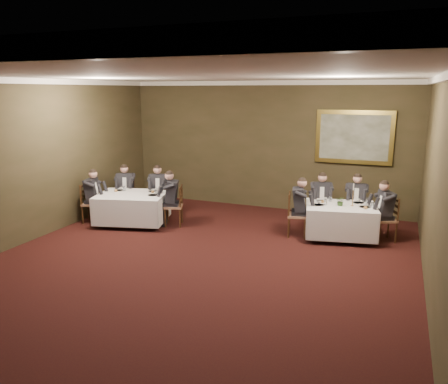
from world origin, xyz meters
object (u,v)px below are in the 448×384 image
Objects in this scene: chair_main_backleft at (320,215)px; chair_main_backright at (355,217)px; table_second at (132,206)px; chair_sec_endright at (174,214)px; chair_sec_backleft at (127,204)px; centerpiece at (341,201)px; painting at (354,137)px; diner_main_backleft at (321,207)px; chair_sec_backright at (159,205)px; chair_main_endright at (385,228)px; diner_sec_endright at (173,205)px; diner_main_endleft at (297,214)px; chair_main_endleft at (296,224)px; chair_sec_endleft at (92,211)px; candlestick at (353,197)px; diner_sec_endleft at (92,203)px; diner_sec_backleft at (126,195)px; table_main at (340,219)px; diner_main_endright at (385,218)px; diner_main_backright at (355,208)px; diner_sec_backright at (159,196)px.

chair_main_backright is (0.80, 0.17, 0.00)m from chair_main_backleft.
chair_sec_endright reaches higher than table_second.
chair_sec_backleft reaches higher than centerpiece.
painting is at bearing -81.03° from chair_main_backright.
table_second is at bearing 2.82° from diner_main_backleft.
table_second is 1.94× the size of chair_sec_backright.
table_second is at bearing 73.94° from chair_main_endright.
chair_main_endright is at bearing -101.75° from diner_sec_endright.
diner_main_backleft is 0.94m from diner_main_endleft.
chair_sec_endright is (-2.96, -0.34, 0.00)m from chair_main_endleft.
chair_main_backright is 1.10m from centerpiece.
chair_sec_endleft is at bearing 2.24° from chair_main_backleft.
chair_sec_endright is (-4.15, -1.39, 0.00)m from chair_main_backright.
candlestick is (0.79, -0.62, 0.44)m from diner_main_backleft.
diner_sec_endright is at bearing 4.10° from chair_main_backleft.
chair_main_endright is at bearing 9.78° from table_second.
diner_sec_endleft is at bearing 84.60° from chair_sec_endright.
chair_main_endright is at bearing 146.22° from chair_main_backleft.
candlestick is at bearing 90.34° from diner_main_endleft.
diner_main_endleft is at bearing 155.29° from diner_sec_backleft.
table_main is 6.04m from chair_sec_endleft.
chair_main_endright is 0.52× the size of painting.
diner_main_endright is 2.50m from painting.
diner_sec_backleft is 1.06m from chair_sec_endleft.
table_second is 1.94× the size of chair_main_endleft.
diner_main_backright is 1.00× the size of diner_sec_endright.
diner_main_endright is at bearing -101.82° from chair_sec_endright.
diner_sec_endleft reaches higher than table_main.
chair_sec_endleft is 0.52× the size of painting.
diner_main_endleft is at bearing -103.77° from diner_sec_endright.
diner_sec_endright is 1.35× the size of chair_sec_endleft.
centerpiece is 0.27m from candlestick.
diner_main_endright is 0.70× the size of painting.
diner_main_endright is 1.00× the size of diner_sec_backright.
chair_sec_backright is 1.94× the size of candlestick.
chair_sec_endleft is 1.94× the size of candlestick.
diner_main_endright is 1.00× the size of diner_sec_endright.
diner_sec_endleft is at bearing -169.67° from table_main.
chair_sec_endleft is (-5.00, -0.89, 0.00)m from chair_main_endleft.
candlestick is (5.16, 0.86, 0.50)m from table_second.
diner_sec_backleft is (-5.57, -0.11, 0.06)m from table_main.
diner_main_backleft and diner_main_endleft have the same top height.
painting is at bearing 28.85° from table_second.
diner_main_endleft reaches higher than chair_main_endleft.
diner_sec_endleft is 5.86× the size of centerpiece.
table_second is at bearing 84.57° from diner_sec_endright.
table_main is 0.91× the size of painting.
painting is (0.56, 1.22, 1.80)m from chair_main_backleft.
diner_main_endright is at bearing 83.41° from diner_sec_endleft.
chair_main_endright is at bearing 159.03° from diner_sec_backleft.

